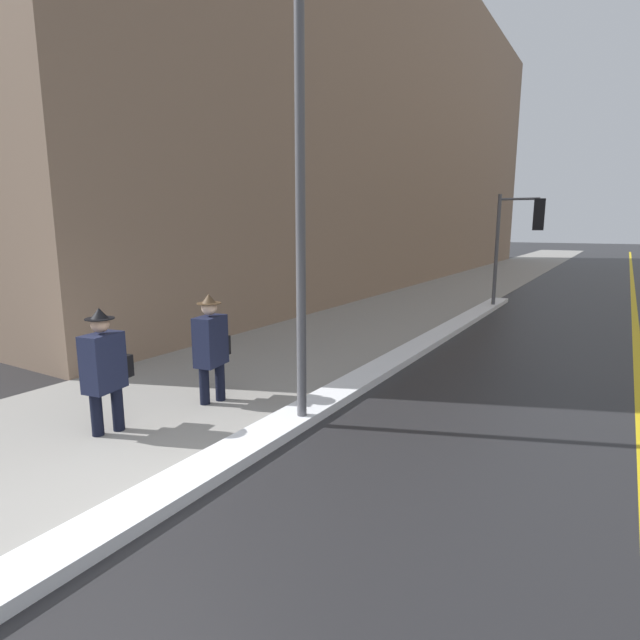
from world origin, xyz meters
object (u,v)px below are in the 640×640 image
pedestrian_with_shoulder_bag (104,366)px  lamp_post (300,173)px  traffic_light_near (523,227)px  pedestrian_trailing (211,344)px

pedestrian_with_shoulder_bag → lamp_post: bearing=117.7°
lamp_post → pedestrian_with_shoulder_bag: size_ratio=3.36×
lamp_post → traffic_light_near: bearing=86.3°
traffic_light_near → pedestrian_trailing: size_ratio=2.17×
pedestrian_trailing → pedestrian_with_shoulder_bag: bearing=-23.1°
traffic_light_near → pedestrian_trailing: traffic_light_near is taller
pedestrian_with_shoulder_bag → pedestrian_trailing: 1.50m
lamp_post → pedestrian_with_shoulder_bag: (-1.87, -1.45, -2.26)m
traffic_light_near → lamp_post: bearing=-99.3°
traffic_light_near → pedestrian_trailing: (-2.24, -10.79, -1.61)m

